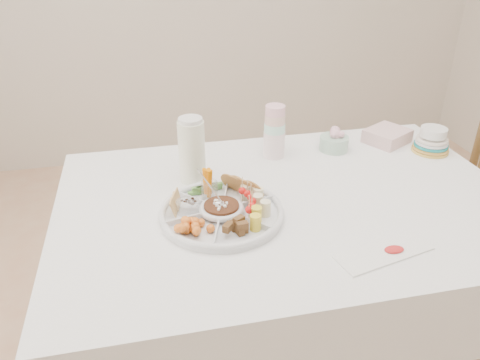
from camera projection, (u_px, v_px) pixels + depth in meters
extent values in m
plane|color=tan|center=(280.00, 357.00, 1.92)|extent=(4.00, 4.00, 0.00)
cube|color=white|center=(284.00, 286.00, 1.74)|extent=(1.52, 1.02, 0.76)
cube|color=brown|center=(447.00, 191.00, 2.04)|extent=(0.54, 0.54, 1.07)
cylinder|color=white|center=(222.00, 211.00, 1.45)|extent=(0.45, 0.45, 0.04)
cylinder|color=#4C2417|center=(222.00, 209.00, 1.44)|extent=(0.13, 0.13, 0.04)
cylinder|color=#A9C0A1|center=(275.00, 129.00, 1.79)|extent=(0.09, 0.09, 0.23)
cylinder|color=white|center=(192.00, 149.00, 1.61)|extent=(0.11, 0.11, 0.24)
cylinder|color=#AEE8CD|center=(334.00, 140.00, 1.87)|extent=(0.13, 0.13, 0.09)
cube|color=beige|center=(387.00, 136.00, 1.94)|extent=(0.21, 0.20, 0.05)
cylinder|color=gold|center=(432.00, 141.00, 1.85)|extent=(0.16, 0.16, 0.09)
cube|color=silver|center=(384.00, 253.00, 1.29)|extent=(0.30, 0.16, 0.01)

